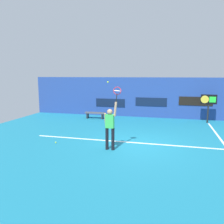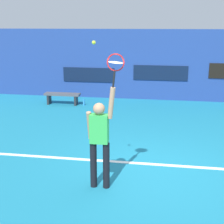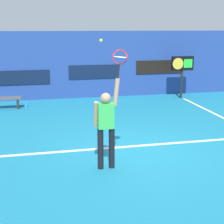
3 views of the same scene
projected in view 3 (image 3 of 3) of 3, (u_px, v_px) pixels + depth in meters
The scene contains 12 objects.
ground_plane at pixel (137, 150), 8.53m from camera, with size 18.00×18.00×0.00m, color teal.
back_wall at pixel (94, 65), 14.58m from camera, with size 18.00×0.20×2.86m, color navy.
sponsor_banner_center at pixel (94, 72), 14.55m from camera, with size 2.20×0.03×0.60m, color #0C1933.
sponsor_banner_portside at pixel (23, 78), 13.96m from camera, with size 2.20×0.03×0.60m, color #0C1933.
sponsor_banner_starboard at pixel (160, 67), 15.13m from camera, with size 2.20×0.03×0.60m, color black.
court_baseline at pixel (134, 146), 8.76m from camera, with size 10.00×0.10×0.01m, color white.
tennis_player at pixel (106, 124), 7.19m from camera, with size 0.55×0.31×1.99m.
tennis_racket at pixel (120, 59), 6.90m from camera, with size 0.34×0.27×0.62m.
tennis_ball at pixel (101, 41), 6.76m from camera, with size 0.07×0.07×0.07m, color #CCE033.
scoreboard_clock at pixel (182, 65), 14.36m from camera, with size 0.96×0.20×1.81m.
court_bench at pixel (2, 100), 12.66m from camera, with size 1.40×0.36×0.45m.
water_bottle at pixel (26, 105), 12.89m from camera, with size 0.07×0.07×0.24m, color #338CD8.
Camera 3 is at (-2.33, -7.71, 3.04)m, focal length 53.84 mm.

